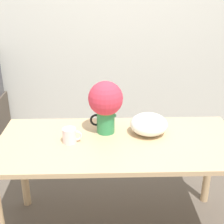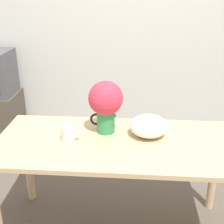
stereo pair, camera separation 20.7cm
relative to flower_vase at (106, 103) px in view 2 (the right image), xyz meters
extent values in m
cube|color=silver|center=(0.13, 1.40, 0.36)|extent=(8.00, 0.05, 2.60)
cube|color=tan|center=(0.08, -0.13, -0.23)|extent=(1.58, 0.72, 0.03)
cylinder|color=tan|center=(-0.64, 0.17, -0.59)|extent=(0.06, 0.06, 0.70)
cylinder|color=tan|center=(0.81, 0.17, -0.59)|extent=(0.06, 0.06, 0.70)
cylinder|color=#2D844C|center=(0.00, 0.00, -0.13)|extent=(0.12, 0.12, 0.16)
cone|color=#2D844C|center=(0.05, 0.00, -0.07)|extent=(0.04, 0.04, 0.04)
torus|color=black|center=(-0.06, 0.00, -0.12)|extent=(0.09, 0.01, 0.09)
sphere|color=#3D7033|center=(0.00, 0.00, -0.01)|extent=(0.17, 0.17, 0.17)
sphere|color=#CC3347|center=(0.00, 0.00, 0.03)|extent=(0.23, 0.23, 0.23)
cylinder|color=silver|center=(-0.23, -0.14, -0.16)|extent=(0.09, 0.09, 0.10)
torus|color=silver|center=(-0.19, -0.14, -0.16)|extent=(0.07, 0.01, 0.07)
ellipsoid|color=white|center=(0.29, -0.03, -0.14)|extent=(0.25, 0.25, 0.14)
camera|label=1|loc=(-0.01, -1.91, 0.74)|focal=50.00mm
camera|label=2|loc=(0.19, -1.90, 0.74)|focal=50.00mm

